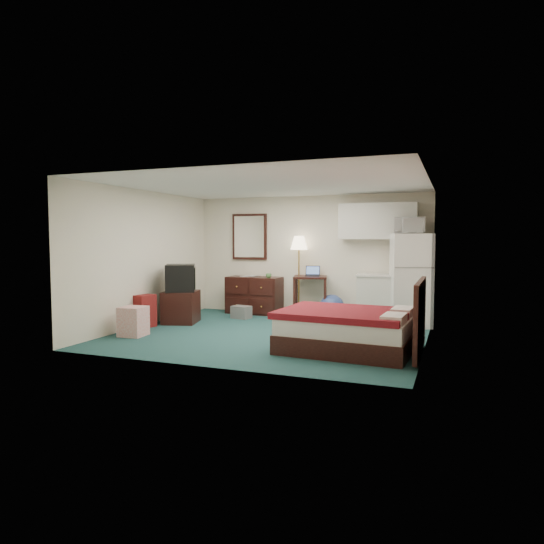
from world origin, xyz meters
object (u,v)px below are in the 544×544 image
at_px(desk, 310,297).
at_px(fridge, 411,280).
at_px(tv_stand, 181,307).
at_px(dresser, 254,295).
at_px(bed, 347,331).
at_px(floor_lamp, 299,276).
at_px(suitcase, 145,311).
at_px(kitchen_counter, 379,299).

distance_m(desk, fridge, 2.07).
bearing_deg(tv_stand, fridge, 1.21).
relative_size(dresser, bed, 0.64).
relative_size(floor_lamp, tv_stand, 2.51).
xyz_separation_m(desk, bed, (1.34, -2.67, -0.13)).
bearing_deg(desk, floor_lamp, 142.41).
relative_size(bed, suitcase, 3.04).
relative_size(kitchen_counter, fridge, 0.52).
xyz_separation_m(fridge, suitcase, (-4.48, -1.88, -0.55)).
distance_m(tv_stand, suitcase, 0.74).
distance_m(fridge, bed, 2.54).
xyz_separation_m(floor_lamp, bed, (1.62, -2.79, -0.54)).
distance_m(kitchen_counter, tv_stand, 3.83).
xyz_separation_m(desk, kitchen_counter, (1.40, -0.04, 0.02)).
relative_size(bed, tv_stand, 2.72).
bearing_deg(bed, suitcase, 176.03).
distance_m(floor_lamp, tv_stand, 2.52).
xyz_separation_m(fridge, tv_stand, (-4.13, -1.22, -0.55)).
bearing_deg(floor_lamp, fridge, -10.01).
distance_m(floor_lamp, bed, 3.27).
bearing_deg(desk, bed, -77.99).
distance_m(kitchen_counter, fridge, 0.77).
distance_m(kitchen_counter, suitcase, 4.43).
relative_size(dresser, kitchen_counter, 1.30).
bearing_deg(kitchen_counter, bed, -95.52).
xyz_separation_m(dresser, tv_stand, (-0.87, -1.56, -0.09)).
bearing_deg(kitchen_counter, suitcase, -155.38).
height_order(floor_lamp, kitchen_counter, floor_lamp).
height_order(fridge, tv_stand, fridge).
relative_size(floor_lamp, bed, 0.92).
distance_m(desk, bed, 2.98).
xyz_separation_m(floor_lamp, tv_stand, (-1.85, -1.63, -0.53)).
relative_size(tv_stand, suitcase, 1.12).
distance_m(desk, tv_stand, 2.61).
bearing_deg(desk, kitchen_counter, -16.07).
xyz_separation_m(dresser, bed, (2.60, -2.72, -0.11)).
distance_m(fridge, tv_stand, 4.35).
bearing_deg(fridge, kitchen_counter, 143.66).
bearing_deg(tv_stand, dresser, 45.66).
xyz_separation_m(floor_lamp, kitchen_counter, (1.68, -0.16, -0.39)).
height_order(bed, tv_stand, tv_stand).
bearing_deg(dresser, fridge, -4.35).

